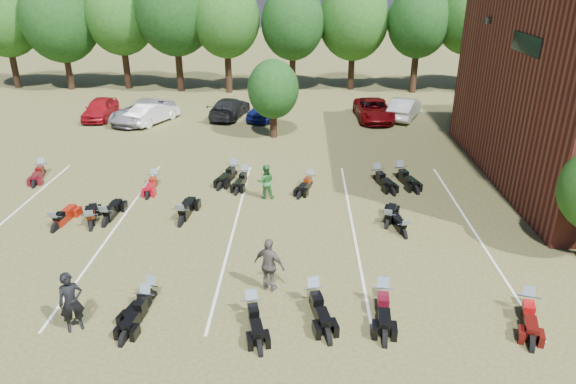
{
  "coord_description": "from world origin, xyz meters",
  "views": [
    {
      "loc": [
        -0.2,
        -16.13,
        10.08
      ],
      "look_at": [
        -0.76,
        4.0,
        1.2
      ],
      "focal_mm": 32.0,
      "sensor_mm": 36.0,
      "label": 1
    }
  ],
  "objects_px": {
    "person_black": "(71,302)",
    "motorcycle_7": "(56,230)",
    "motorcycle_14": "(43,175)",
    "person_grey": "(269,265)",
    "car_4": "(267,108)",
    "motorcycle_3": "(252,316)",
    "person_green": "(266,182)",
    "car_0": "(100,109)"
  },
  "relations": [
    {
      "from": "person_black",
      "to": "person_green",
      "type": "distance_m",
      "value": 11.02
    },
    {
      "from": "car_4",
      "to": "motorcycle_14",
      "type": "xyz_separation_m",
      "value": [
        -11.1,
        -11.31,
        -0.75
      ]
    },
    {
      "from": "person_grey",
      "to": "motorcycle_14",
      "type": "bearing_deg",
      "value": -11.46
    },
    {
      "from": "person_black",
      "to": "motorcycle_3",
      "type": "xyz_separation_m",
      "value": [
        5.28,
        0.77,
        -0.97
      ]
    },
    {
      "from": "car_4",
      "to": "person_grey",
      "type": "relative_size",
      "value": 2.28
    },
    {
      "from": "motorcycle_3",
      "to": "car_4",
      "type": "bearing_deg",
      "value": 79.82
    },
    {
      "from": "person_black",
      "to": "motorcycle_3",
      "type": "height_order",
      "value": "person_black"
    },
    {
      "from": "person_grey",
      "to": "motorcycle_7",
      "type": "distance_m",
      "value": 10.08
    },
    {
      "from": "person_grey",
      "to": "motorcycle_3",
      "type": "relative_size",
      "value": 0.87
    },
    {
      "from": "car_4",
      "to": "motorcycle_14",
      "type": "distance_m",
      "value": 15.87
    },
    {
      "from": "person_black",
      "to": "motorcycle_14",
      "type": "distance_m",
      "value": 14.2
    },
    {
      "from": "motorcycle_3",
      "to": "motorcycle_7",
      "type": "height_order",
      "value": "motorcycle_7"
    },
    {
      "from": "person_green",
      "to": "car_4",
      "type": "bearing_deg",
      "value": -90.92
    },
    {
      "from": "person_black",
      "to": "motorcycle_7",
      "type": "bearing_deg",
      "value": 88.02
    },
    {
      "from": "motorcycle_14",
      "to": "car_4",
      "type": "bearing_deg",
      "value": 34.25
    },
    {
      "from": "car_0",
      "to": "car_4",
      "type": "xyz_separation_m",
      "value": [
        11.94,
        0.41,
        0.02
      ]
    },
    {
      "from": "motorcycle_14",
      "to": "person_grey",
      "type": "bearing_deg",
      "value": -50.15
    },
    {
      "from": "person_green",
      "to": "person_grey",
      "type": "height_order",
      "value": "person_grey"
    },
    {
      "from": "car_4",
      "to": "person_black",
      "type": "xyz_separation_m",
      "value": [
        -4.23,
        -23.7,
        0.22
      ]
    },
    {
      "from": "car_4",
      "to": "motorcycle_7",
      "type": "xyz_separation_m",
      "value": [
        -7.66,
        -17.42,
        -0.75
      ]
    },
    {
      "from": "motorcycle_3",
      "to": "person_grey",
      "type": "bearing_deg",
      "value": 59.31
    },
    {
      "from": "car_4",
      "to": "person_green",
      "type": "distance_m",
      "value": 13.96
    },
    {
      "from": "person_grey",
      "to": "motorcycle_7",
      "type": "bearing_deg",
      "value": 3.54
    },
    {
      "from": "person_black",
      "to": "person_green",
      "type": "bearing_deg",
      "value": 31.76
    },
    {
      "from": "car_0",
      "to": "person_green",
      "type": "xyz_separation_m",
      "value": [
        12.82,
        -13.52,
        0.1
      ]
    },
    {
      "from": "motorcycle_7",
      "to": "motorcycle_14",
      "type": "height_order",
      "value": "motorcycle_7"
    },
    {
      "from": "person_black",
      "to": "motorcycle_7",
      "type": "distance_m",
      "value": 7.23
    },
    {
      "from": "person_black",
      "to": "motorcycle_3",
      "type": "bearing_deg",
      "value": -22.36
    },
    {
      "from": "motorcycle_7",
      "to": "motorcycle_14",
      "type": "xyz_separation_m",
      "value": [
        -3.44,
        6.11,
        0.0
      ]
    },
    {
      "from": "car_0",
      "to": "motorcycle_3",
      "type": "bearing_deg",
      "value": -62.27
    },
    {
      "from": "car_4",
      "to": "person_grey",
      "type": "distance_m",
      "value": 21.54
    },
    {
      "from": "person_grey",
      "to": "motorcycle_7",
      "type": "height_order",
      "value": "person_grey"
    },
    {
      "from": "person_black",
      "to": "car_4",
      "type": "bearing_deg",
      "value": 49.25
    },
    {
      "from": "person_grey",
      "to": "person_green",
      "type": "bearing_deg",
      "value": -57.76
    },
    {
      "from": "car_4",
      "to": "person_green",
      "type": "height_order",
      "value": "person_green"
    },
    {
      "from": "motorcycle_3",
      "to": "motorcycle_7",
      "type": "xyz_separation_m",
      "value": [
        -8.71,
        5.52,
        0.0
      ]
    },
    {
      "from": "person_green",
      "to": "person_grey",
      "type": "relative_size",
      "value": 0.86
    },
    {
      "from": "person_black",
      "to": "motorcycle_7",
      "type": "xyz_separation_m",
      "value": [
        -3.43,
        6.28,
        -0.97
      ]
    },
    {
      "from": "motorcycle_7",
      "to": "car_0",
      "type": "bearing_deg",
      "value": -70.22
    },
    {
      "from": "person_grey",
      "to": "motorcycle_3",
      "type": "xyz_separation_m",
      "value": [
        -0.47,
        -1.46,
        -0.97
      ]
    },
    {
      "from": "person_grey",
      "to": "motorcycle_14",
      "type": "height_order",
      "value": "person_grey"
    },
    {
      "from": "person_grey",
      "to": "car_0",
      "type": "bearing_deg",
      "value": -30.02
    }
  ]
}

